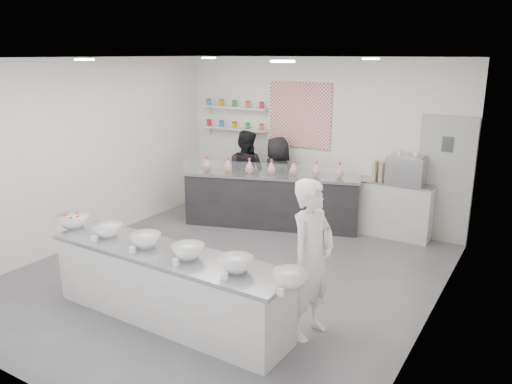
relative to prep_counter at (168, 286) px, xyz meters
The scene contains 26 objects.
floor 1.44m from the prep_counter, 95.05° to the left, with size 6.00×6.00×0.00m, color #515156.
ceiling 2.91m from the prep_counter, 95.05° to the left, with size 6.00×6.00×0.00m, color white.
back_wall 4.50m from the prep_counter, 91.59° to the left, with size 5.50×5.50×0.00m, color white.
left_wall 3.36m from the prep_counter, 154.48° to the left, with size 6.00×6.00×0.00m, color white.
right_wall 3.15m from the prep_counter, 27.54° to the left, with size 6.00×6.00×0.00m, color white.
back_door 4.90m from the prep_counter, 63.35° to the left, with size 0.88×0.04×2.10m, color #A0A09D.
pattern_panel 4.63m from the prep_counter, 96.19° to the left, with size 1.25×0.03×1.20m, color #BD3A3A.
jar_shelf_lower 4.81m from the prep_counter, 113.66° to the left, with size 1.45×0.22×0.04m, color silver.
jar_shelf_upper 4.93m from the prep_counter, 113.66° to the left, with size 1.45×0.22×0.04m, color silver.
preserve_jars 4.87m from the prep_counter, 113.76° to the left, with size 1.45×0.10×0.56m, color red, non-canonical shape.
downlight_0 2.99m from the prep_counter, 166.30° to the left, with size 0.24×0.24×0.02m, color white.
downlight_1 2.88m from the prep_counter, 16.17° to the left, with size 0.24×0.24×0.02m, color white.
downlight_2 4.20m from the prep_counter, 117.11° to the left, with size 0.24×0.24×0.02m, color white.
downlight_3 4.12m from the prep_counter, 66.71° to the left, with size 0.24×0.24×0.02m, color white.
prep_counter is the anchor object (origin of this frame).
back_bar 3.56m from the prep_counter, 99.74° to the left, with size 3.14×0.57×0.97m, color black.
sneeze_guard 3.36m from the prep_counter, 99.04° to the left, with size 3.10×0.01×0.27m, color white.
espresso_ledge 4.39m from the prep_counter, 71.01° to the left, with size 1.30×0.41×0.96m, color #BBBBB6.
espresso_machine 4.51m from the prep_counter, 68.89° to the left, with size 0.60×0.42×0.46m, color #93969E.
cup_stacks 4.36m from the prep_counter, 74.69° to the left, with size 0.24×0.24×0.33m, color #A28473, non-canonical shape.
prep_bowls 0.51m from the prep_counter, ahead, with size 3.63×0.48×0.15m, color white, non-canonical shape.
label_cards 0.69m from the prep_counter, 88.73° to the right, with size 3.31×0.04×0.07m, color white, non-canonical shape.
cookie_bags 3.63m from the prep_counter, 99.74° to the left, with size 2.56×0.16×0.28m, color pink, non-canonical shape.
woman_prep 1.73m from the prep_counter, 20.49° to the left, with size 0.65×0.43×1.79m, color white.
staff_left 4.11m from the prep_counter, 109.51° to the left, with size 0.81×0.63×1.66m, color black.
staff_right 4.05m from the prep_counter, 100.43° to the left, with size 0.77×0.50×1.57m, color black.
Camera 1 is at (3.75, -5.38, 3.06)m, focal length 35.00 mm.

